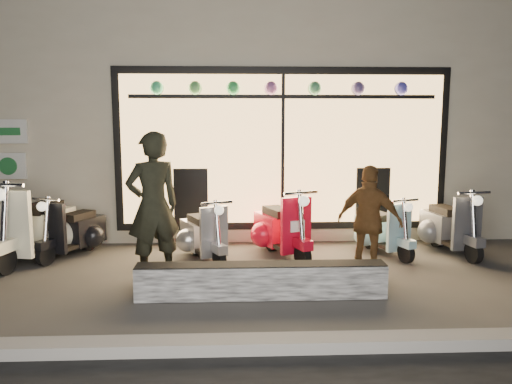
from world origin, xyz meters
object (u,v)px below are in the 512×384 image
scooter_silver (202,234)px  man (153,206)px  graffiti_barrier (261,281)px  woman (369,221)px  scooter_red (279,228)px

scooter_silver → man: bearing=-146.5°
graffiti_barrier → woman: (1.44, 0.74, 0.53)m
scooter_silver → woman: size_ratio=0.84×
scooter_silver → scooter_red: size_ratio=0.87×
scooter_red → woman: size_ratio=0.96×
woman → graffiti_barrier: bearing=59.3°
scooter_silver → woman: 2.45m
graffiti_barrier → scooter_silver: bearing=115.1°
graffiti_barrier → scooter_red: (0.37, 1.84, 0.21)m
scooter_silver → man: 1.21m
scooter_silver → scooter_red: (1.16, 0.16, 0.05)m
graffiti_barrier → scooter_red: 1.89m
woman → scooter_silver: bearing=9.3°
graffiti_barrier → man: man is taller
scooter_red → man: 2.08m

